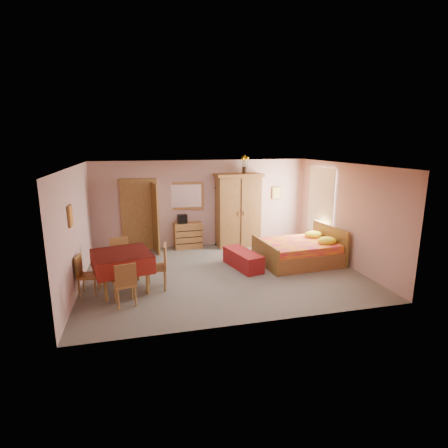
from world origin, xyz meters
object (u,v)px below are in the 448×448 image
object	(u,v)px
sunflower_vase	(245,164)
chair_west	(88,275)
bench	(243,259)
stereo	(182,219)
chair_east	(156,267)
wardrobe	(238,210)
chest_of_drawers	(188,235)
bed	(298,246)
chair_north	(122,259)
wall_mirror	(186,196)
dining_table	(123,272)
floor_lamp	(218,216)
chair_south	(124,283)

from	to	relation	value
sunflower_vase	chair_west	size ratio (longest dim) A/B	0.62
bench	stereo	bearing A→B (deg)	121.75
sunflower_vase	chair_east	xyz separation A→B (m)	(-2.84, -2.84, -1.98)
wardrobe	bench	distance (m)	2.18
bench	chair_west	world-z (taller)	chair_west
chest_of_drawers	chair_east	xyz separation A→B (m)	(-1.09, -2.84, 0.11)
bed	chair_north	xyz separation A→B (m)	(-4.45, -0.02, 0.00)
chest_of_drawers	wall_mirror	size ratio (longest dim) A/B	0.78
bed	dining_table	xyz separation A→B (m)	(-4.41, -0.76, -0.04)
wardrobe	chair_west	world-z (taller)	wardrobe
chair_west	wardrobe	bearing A→B (deg)	131.59
floor_lamp	dining_table	distance (m)	3.99
floor_lamp	chair_south	bearing A→B (deg)	-126.87
bed	sunflower_vase	bearing A→B (deg)	109.36
sunflower_vase	dining_table	bearing A→B (deg)	-141.95
wardrobe	chair_east	xyz separation A→B (m)	(-2.61, -2.74, -0.61)
dining_table	chair_south	xyz separation A→B (m)	(0.06, -0.71, 0.02)
wall_mirror	bed	world-z (taller)	wall_mirror
stereo	chair_east	xyz separation A→B (m)	(-0.93, -2.84, -0.41)
wall_mirror	bench	distance (m)	2.84
floor_lamp	bed	bearing A→B (deg)	-51.57
wall_mirror	stereo	world-z (taller)	wall_mirror
chest_of_drawers	stereo	world-z (taller)	stereo
floor_lamp	chair_north	world-z (taller)	floor_lamp
floor_lamp	dining_table	bearing A→B (deg)	-133.76
bed	chair_north	world-z (taller)	chair_north
chair_west	chair_east	world-z (taller)	chair_east
chair_south	chair_west	size ratio (longest dim) A/B	1.03
floor_lamp	chair_north	size ratio (longest dim) A/B	1.92
bed	chair_north	size ratio (longest dim) A/B	2.15
floor_lamp	chair_south	size ratio (longest dim) A/B	2.03
wardrobe	chair_north	bearing A→B (deg)	-151.91
bench	dining_table	xyz separation A→B (m)	(-2.90, -0.73, 0.21)
sunflower_vase	chair_south	size ratio (longest dim) A/B	0.60
stereo	wall_mirror	bearing A→B (deg)	52.74
wall_mirror	sunflower_vase	world-z (taller)	sunflower_vase
sunflower_vase	stereo	bearing A→B (deg)	179.79
floor_lamp	chair_north	distance (m)	3.52
floor_lamp	chair_east	distance (m)	3.60
stereo	wardrobe	world-z (taller)	wardrobe
wardrobe	chair_north	distance (m)	3.92
stereo	dining_table	distance (m)	3.26
chest_of_drawers	dining_table	xyz separation A→B (m)	(-1.79, -2.77, 0.04)
bed	bench	world-z (taller)	bed
dining_table	chair_east	bearing A→B (deg)	-5.52
stereo	bed	xyz separation A→B (m)	(2.78, -2.01, -0.43)
dining_table	chair_west	bearing A→B (deg)	-174.54
wardrobe	sunflower_vase	distance (m)	1.39
chair_west	chair_east	bearing A→B (deg)	97.00
wardrobe	bed	bearing A→B (deg)	-62.17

